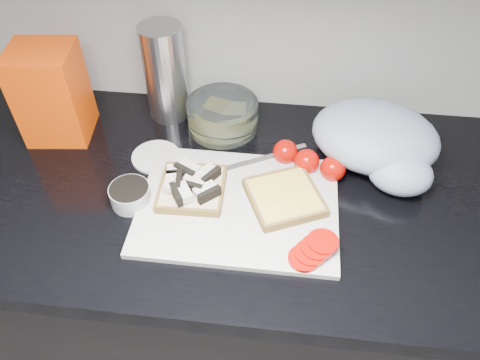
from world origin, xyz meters
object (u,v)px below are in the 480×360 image
(cutting_board, at_px, (238,206))
(glass_bowl, at_px, (223,115))
(bread_bag, at_px, (52,94))
(steel_canister, at_px, (165,73))

(cutting_board, height_order, glass_bowl, glass_bowl)
(cutting_board, relative_size, bread_bag, 1.84)
(cutting_board, xyz_separation_m, steel_canister, (-0.21, 0.29, 0.11))
(steel_canister, bearing_deg, cutting_board, -54.53)
(glass_bowl, height_order, bread_bag, bread_bag)
(cutting_board, bearing_deg, bread_bag, 156.65)
(cutting_board, xyz_separation_m, bread_bag, (-0.44, 0.19, 0.10))
(cutting_board, bearing_deg, glass_bowl, 105.03)
(cutting_board, xyz_separation_m, glass_bowl, (-0.07, 0.25, 0.03))
(glass_bowl, bearing_deg, cutting_board, -74.97)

